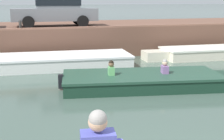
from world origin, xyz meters
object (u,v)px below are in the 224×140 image
boat_moored_central_white (59,61)px  boat_moored_east_cream (211,52)px  car_left_inner_grey (56,10)px  mooring_bollard_mid (20,24)px  motorboat_passing (149,80)px

boat_moored_central_white → boat_moored_east_cream: size_ratio=1.02×
car_left_inner_grey → mooring_bollard_mid: (-1.85, -1.45, -0.61)m
boat_moored_central_white → boat_moored_east_cream: 7.78m
boat_moored_central_white → boat_moored_east_cream: (7.77, 0.17, -0.01)m
car_left_inner_grey → mooring_bollard_mid: 2.43m
boat_moored_central_white → motorboat_passing: size_ratio=1.07×
motorboat_passing → mooring_bollard_mid: size_ratio=14.53×
motorboat_passing → mooring_bollard_mid: bearing=124.1°
motorboat_passing → car_left_inner_grey: (-2.18, 7.40, 2.14)m
motorboat_passing → mooring_bollard_mid: (-4.03, 5.96, 1.53)m
boat_moored_central_white → boat_moored_east_cream: bearing=1.3°
boat_moored_central_white → car_left_inner_grey: (0.36, 3.39, 2.09)m
boat_moored_east_cream → motorboat_passing: motorboat_passing is taller
boat_moored_east_cream → mooring_bollard_mid: (-9.27, 1.77, 1.49)m
car_left_inner_grey → mooring_bollard_mid: size_ratio=9.95×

